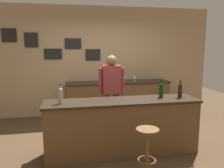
# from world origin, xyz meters

# --- Properties ---
(ground_plane) EXTENTS (10.00, 10.00, 0.00)m
(ground_plane) POSITION_xyz_m (0.00, 0.00, 0.00)
(ground_plane) COLOR #4C3823
(back_wall) EXTENTS (6.00, 0.09, 2.80)m
(back_wall) POSITION_xyz_m (-0.02, 2.03, 1.41)
(back_wall) COLOR tan
(back_wall) RESTS_ON ground_plane
(bar_counter) EXTENTS (2.56, 0.60, 0.92)m
(bar_counter) POSITION_xyz_m (0.00, -0.40, 0.46)
(bar_counter) COLOR brown
(bar_counter) RESTS_ON ground_plane
(side_counter) EXTENTS (2.63, 0.56, 0.90)m
(side_counter) POSITION_xyz_m (0.40, 1.65, 0.45)
(side_counter) COLOR brown
(side_counter) RESTS_ON ground_plane
(bartender) EXTENTS (0.52, 0.21, 1.62)m
(bartender) POSITION_xyz_m (-0.01, 0.45, 0.94)
(bartender) COLOR #384766
(bartender) RESTS_ON ground_plane
(bar_stool) EXTENTS (0.32, 0.32, 0.68)m
(bar_stool) POSITION_xyz_m (0.18, -1.13, 0.46)
(bar_stool) COLOR brown
(bar_stool) RESTS_ON ground_plane
(wine_bottle_a) EXTENTS (0.07, 0.07, 0.31)m
(wine_bottle_a) POSITION_xyz_m (-0.99, -0.43, 1.06)
(wine_bottle_a) COLOR #999E99
(wine_bottle_a) RESTS_ON bar_counter
(wine_bottle_b) EXTENTS (0.07, 0.07, 0.31)m
(wine_bottle_b) POSITION_xyz_m (0.70, -0.33, 1.06)
(wine_bottle_b) COLOR black
(wine_bottle_b) RESTS_ON bar_counter
(wine_bottle_c) EXTENTS (0.07, 0.07, 0.31)m
(wine_bottle_c) POSITION_xyz_m (1.02, -0.41, 1.06)
(wine_bottle_c) COLOR black
(wine_bottle_c) RESTS_ON bar_counter
(wine_glass_a) EXTENTS (0.07, 0.07, 0.16)m
(wine_glass_a) POSITION_xyz_m (0.11, 1.60, 1.01)
(wine_glass_a) COLOR silver
(wine_glass_a) RESTS_ON side_counter
(wine_glass_b) EXTENTS (0.07, 0.07, 0.16)m
(wine_glass_b) POSITION_xyz_m (0.57, 1.73, 1.01)
(wine_glass_b) COLOR silver
(wine_glass_b) RESTS_ON side_counter
(wine_glass_c) EXTENTS (0.07, 0.07, 0.16)m
(wine_glass_c) POSITION_xyz_m (0.82, 1.62, 1.01)
(wine_glass_c) COLOR silver
(wine_glass_c) RESTS_ON side_counter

